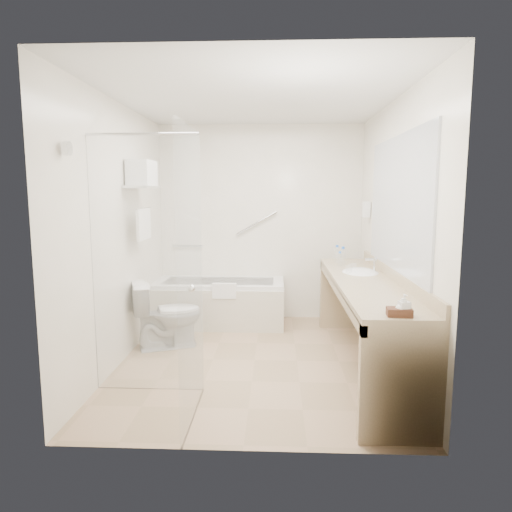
{
  "coord_description": "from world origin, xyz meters",
  "views": [
    {
      "loc": [
        0.2,
        -4.32,
        1.65
      ],
      "look_at": [
        0.0,
        0.3,
        1.0
      ],
      "focal_mm": 32.0,
      "sensor_mm": 36.0,
      "label": 1
    }
  ],
  "objects_px": {
    "vanity_counter": "(364,302)",
    "toilet": "(167,315)",
    "water_bottle_left": "(337,255)",
    "amenity_basket": "(399,312)",
    "bathtub": "(220,302)"
  },
  "relations": [
    {
      "from": "vanity_counter",
      "to": "toilet",
      "type": "relative_size",
      "value": 3.73
    },
    {
      "from": "toilet",
      "to": "water_bottle_left",
      "type": "bearing_deg",
      "value": -96.17
    },
    {
      "from": "vanity_counter",
      "to": "toilet",
      "type": "xyz_separation_m",
      "value": [
        -1.97,
        0.5,
        -0.29
      ]
    },
    {
      "from": "toilet",
      "to": "water_bottle_left",
      "type": "distance_m",
      "value": 2.01
    },
    {
      "from": "vanity_counter",
      "to": "toilet",
      "type": "height_order",
      "value": "vanity_counter"
    },
    {
      "from": "amenity_basket",
      "to": "water_bottle_left",
      "type": "bearing_deg",
      "value": 92.69
    },
    {
      "from": "bathtub",
      "to": "amenity_basket",
      "type": "bearing_deg",
      "value": -60.25
    },
    {
      "from": "toilet",
      "to": "amenity_basket",
      "type": "height_order",
      "value": "amenity_basket"
    },
    {
      "from": "bathtub",
      "to": "amenity_basket",
      "type": "xyz_separation_m",
      "value": [
        1.51,
        -2.64,
        0.6
      ]
    },
    {
      "from": "vanity_counter",
      "to": "toilet",
      "type": "bearing_deg",
      "value": 165.7
    },
    {
      "from": "bathtub",
      "to": "vanity_counter",
      "type": "distance_m",
      "value": 2.09
    },
    {
      "from": "amenity_basket",
      "to": "water_bottle_left",
      "type": "distance_m",
      "value": 2.28
    },
    {
      "from": "bathtub",
      "to": "water_bottle_left",
      "type": "bearing_deg",
      "value": -14.57
    },
    {
      "from": "bathtub",
      "to": "vanity_counter",
      "type": "height_order",
      "value": "vanity_counter"
    },
    {
      "from": "toilet",
      "to": "water_bottle_left",
      "type": "xyz_separation_m",
      "value": [
        1.85,
        0.52,
        0.59
      ]
    }
  ]
}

